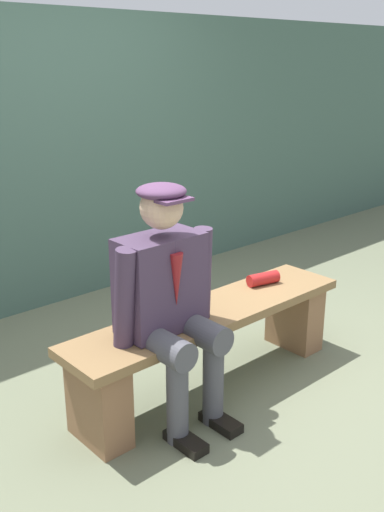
% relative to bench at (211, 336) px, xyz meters
% --- Properties ---
extents(ground_plane, '(30.00, 30.00, 0.00)m').
position_rel_bench_xyz_m(ground_plane, '(0.00, 0.00, -0.32)').
color(ground_plane, '#656A52').
extents(bench, '(1.82, 0.41, 0.49)m').
position_rel_bench_xyz_m(bench, '(0.00, 0.00, 0.00)').
color(bench, olive).
rests_on(bench, ground).
extents(seated_man, '(0.61, 0.57, 1.26)m').
position_rel_bench_xyz_m(seated_man, '(0.36, 0.06, 0.38)').
color(seated_man, '#423048').
rests_on(seated_man, ground).
extents(rolled_magazine, '(0.22, 0.12, 0.08)m').
position_rel_bench_xyz_m(rolled_magazine, '(-0.50, -0.06, 0.21)').
color(rolled_magazine, '#B21E1E').
rests_on(rolled_magazine, bench).
extents(stadium_wall, '(12.00, 0.24, 2.17)m').
position_rel_bench_xyz_m(stadium_wall, '(0.00, -1.82, 0.77)').
color(stadium_wall, '#3F5B50').
rests_on(stadium_wall, ground).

